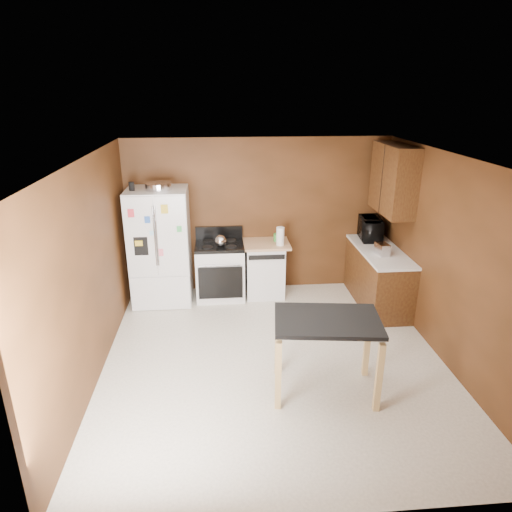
{
  "coord_description": "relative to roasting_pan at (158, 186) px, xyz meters",
  "views": [
    {
      "loc": [
        -0.64,
        -4.88,
        3.22
      ],
      "look_at": [
        -0.15,
        0.85,
        1.08
      ],
      "focal_mm": 32.0,
      "sensor_mm": 36.0,
      "label": 1
    }
  ],
  "objects": [
    {
      "name": "ceiling",
      "position": [
        1.51,
        -1.85,
        0.65
      ],
      "size": [
        4.5,
        4.5,
        0.0
      ],
      "primitive_type": "plane",
      "rotation": [
        3.14,
        0.0,
        0.0
      ],
      "color": "white",
      "rests_on": "ground"
    },
    {
      "name": "wall_back",
      "position": [
        1.51,
        0.4,
        -0.6
      ],
      "size": [
        4.2,
        0.0,
        4.2
      ],
      "primitive_type": "plane",
      "rotation": [
        1.57,
        0.0,
        0.0
      ],
      "color": "brown",
      "rests_on": "ground"
    },
    {
      "name": "pen_cup",
      "position": [
        -0.38,
        -0.05,
        0.01
      ],
      "size": [
        0.08,
        0.08,
        0.13
      ],
      "primitive_type": "cylinder",
      "color": "black",
      "rests_on": "refrigerator"
    },
    {
      "name": "kettle",
      "position": [
        0.89,
        -0.05,
        -0.86
      ],
      "size": [
        0.18,
        0.18,
        0.18
      ],
      "primitive_type": "sphere",
      "color": "silver",
      "rests_on": "gas_range"
    },
    {
      "name": "dishwasher",
      "position": [
        1.59,
        0.1,
        -1.4
      ],
      "size": [
        0.78,
        0.63,
        0.89
      ],
      "color": "white",
      "rests_on": "ground"
    },
    {
      "name": "refrigerator",
      "position": [
        -0.04,
        0.02,
        -0.95
      ],
      "size": [
        0.9,
        0.8,
        1.8
      ],
      "color": "white",
      "rests_on": "ground"
    },
    {
      "name": "paper_towel",
      "position": [
        1.82,
        -0.03,
        -0.82
      ],
      "size": [
        0.14,
        0.14,
        0.29
      ],
      "primitive_type": "cylinder",
      "rotation": [
        0.0,
        0.0,
        0.15
      ],
      "color": "white",
      "rests_on": "dishwasher"
    },
    {
      "name": "green_canister",
      "position": [
        1.79,
        0.18,
        -0.9
      ],
      "size": [
        0.13,
        0.13,
        0.12
      ],
      "primitive_type": "cylinder",
      "rotation": [
        0.0,
        0.0,
        -0.16
      ],
      "color": "green",
      "rests_on": "dishwasher"
    },
    {
      "name": "roasting_pan",
      "position": [
        0.0,
        0.0,
        0.0
      ],
      "size": [
        0.4,
        0.4,
        0.1
      ],
      "primitive_type": "cylinder",
      "color": "silver",
      "rests_on": "refrigerator"
    },
    {
      "name": "wall_right",
      "position": [
        3.61,
        -1.85,
        -0.6
      ],
      "size": [
        0.0,
        4.5,
        4.5
      ],
      "primitive_type": "plane",
      "rotation": [
        1.57,
        0.0,
        -1.57
      ],
      "color": "brown",
      "rests_on": "ground"
    },
    {
      "name": "floor",
      "position": [
        1.51,
        -1.85,
        -1.85
      ],
      "size": [
        4.5,
        4.5,
        0.0
      ],
      "primitive_type": "plane",
      "color": "white",
      "rests_on": "ground"
    },
    {
      "name": "wall_left",
      "position": [
        -0.59,
        -1.85,
        -0.6
      ],
      "size": [
        0.0,
        4.5,
        4.5
      ],
      "primitive_type": "plane",
      "rotation": [
        1.57,
        0.0,
        1.57
      ],
      "color": "brown",
      "rests_on": "ground"
    },
    {
      "name": "wall_front",
      "position": [
        1.51,
        -4.1,
        -0.6
      ],
      "size": [
        4.2,
        0.0,
        4.2
      ],
      "primitive_type": "plane",
      "rotation": [
        -1.57,
        0.0,
        0.0
      ],
      "color": "brown",
      "rests_on": "ground"
    },
    {
      "name": "microwave",
      "position": [
        3.31,
        0.15,
        -0.79
      ],
      "size": [
        0.44,
        0.61,
        0.32
      ],
      "primitive_type": "imported",
      "rotation": [
        0.0,
        0.0,
        1.48
      ],
      "color": "black",
      "rests_on": "right_cabinets"
    },
    {
      "name": "island",
      "position": [
        1.99,
        -2.5,
        -1.09
      ],
      "size": [
        1.2,
        0.88,
        0.91
      ],
      "color": "black",
      "rests_on": "ground"
    },
    {
      "name": "right_cabinets",
      "position": [
        3.35,
        -0.37,
        -0.94
      ],
      "size": [
        0.63,
        1.58,
        2.45
      ],
      "color": "brown",
      "rests_on": "ground"
    },
    {
      "name": "toaster",
      "position": [
        3.25,
        -0.61,
        -0.86
      ],
      "size": [
        0.18,
        0.26,
        0.17
      ],
      "primitive_type": "cube",
      "rotation": [
        0.0,
        0.0,
        0.16
      ],
      "color": "silver",
      "rests_on": "right_cabinets"
    },
    {
      "name": "gas_range",
      "position": [
        0.87,
        0.08,
        -1.39
      ],
      "size": [
        0.76,
        0.68,
        1.1
      ],
      "color": "white",
      "rests_on": "ground"
    }
  ]
}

